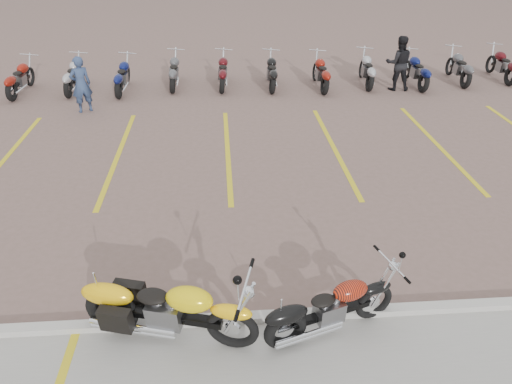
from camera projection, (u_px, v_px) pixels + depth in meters
ground at (233, 243)px, 9.00m from camera, size 100.00×100.00×0.00m
curb at (238, 319)px, 7.23m from camera, size 60.00×0.18×0.12m
parking_stripes at (228, 151)px, 12.48m from camera, size 38.00×5.50×0.01m
yellow_cruiser at (167, 309)px, 6.76m from camera, size 2.41×0.82×1.02m
flame_cruiser at (327, 310)px, 6.87m from camera, size 1.96×0.76×0.83m
person_a at (81, 84)px, 14.60m from camera, size 0.72×0.64×1.65m
person_b at (399, 63)px, 16.45m from camera, size 0.95×0.79×1.78m
bg_bike_row at (246, 71)px, 16.82m from camera, size 18.90×2.03×1.10m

